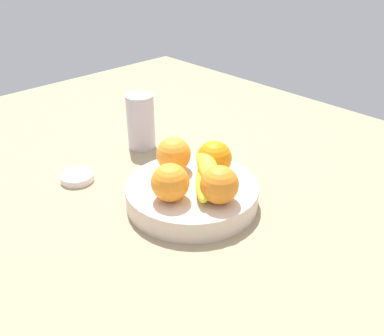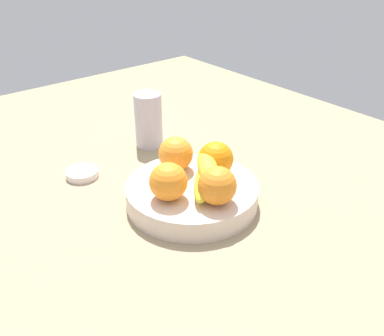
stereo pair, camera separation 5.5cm
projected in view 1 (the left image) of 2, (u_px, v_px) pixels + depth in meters
ground_plane at (191, 199)px, 98.36cm from camera, size 180.00×140.00×3.00cm
fruit_bowl at (192, 194)px, 93.08cm from camera, size 27.79×27.79×4.55cm
orange_front_left at (174, 154)px, 95.68cm from camera, size 7.60×7.60×7.60cm
orange_front_right at (170, 182)px, 85.42cm from camera, size 7.60×7.60×7.60cm
orange_center at (219, 185)px, 84.69cm from camera, size 7.60×7.60×7.60cm
orange_back_left at (214, 158)px, 94.08cm from camera, size 7.60×7.60×7.60cm
banana_bunch at (207, 174)px, 89.78cm from camera, size 16.37×15.30×6.20cm
thermos_tumbler at (141, 122)px, 114.25cm from camera, size 7.20×7.20×14.40cm
jar_lid at (77, 177)px, 102.01cm from camera, size 7.60×7.60×1.63cm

